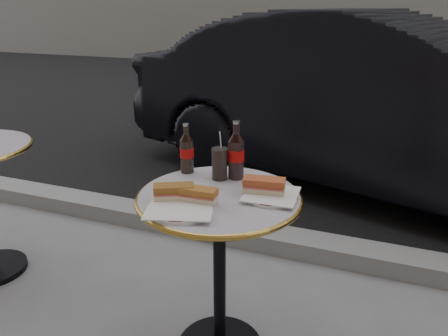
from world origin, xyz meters
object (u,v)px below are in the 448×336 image
(bistro_table, at_px, (220,278))
(parked_car, at_px, (381,103))
(plate_right, at_px, (271,196))
(cola_bottle_right, at_px, (236,150))
(cola_bottle_left, at_px, (187,148))
(plate_left, at_px, (181,208))
(cola_glass, at_px, (219,164))

(bistro_table, relative_size, parked_car, 0.18)
(plate_right, relative_size, cola_bottle_right, 0.84)
(plate_right, distance_m, parked_car, 2.14)
(plate_right, bearing_deg, cola_bottle_left, 162.50)
(plate_left, height_order, parked_car, parked_car)
(cola_bottle_left, height_order, parked_car, parked_car)
(plate_left, bearing_deg, plate_right, 38.79)
(cola_bottle_left, xyz_separation_m, parked_car, (0.70, 2.00, -0.16))
(bistro_table, relative_size, cola_bottle_left, 3.49)
(cola_bottle_right, height_order, cola_glass, cola_bottle_right)
(bistro_table, distance_m, cola_bottle_right, 0.52)
(plate_right, bearing_deg, plate_left, -141.21)
(bistro_table, relative_size, cola_bottle_right, 3.07)
(parked_car, bearing_deg, cola_bottle_left, 176.95)
(plate_right, bearing_deg, bistro_table, -166.82)
(plate_left, xyz_separation_m, cola_bottle_left, (-0.14, 0.34, 0.10))
(cola_bottle_left, bearing_deg, plate_right, -17.50)
(parked_car, bearing_deg, plate_right, -171.84)
(bistro_table, distance_m, parked_car, 2.24)
(plate_right, distance_m, cola_bottle_left, 0.43)
(bistro_table, bearing_deg, cola_bottle_left, 141.23)
(cola_bottle_left, bearing_deg, plate_left, -68.11)
(bistro_table, relative_size, plate_left, 3.10)
(bistro_table, height_order, cola_bottle_left, cola_bottle_left)
(bistro_table, height_order, cola_glass, cola_glass)
(bistro_table, xyz_separation_m, parked_car, (0.49, 2.16, 0.31))
(cola_glass, bearing_deg, plate_left, -93.79)
(plate_left, bearing_deg, bistro_table, 65.70)
(cola_bottle_left, distance_m, parked_car, 2.12)
(plate_right, bearing_deg, cola_bottle_right, 143.87)
(cola_bottle_right, relative_size, parked_car, 0.06)
(plate_left, relative_size, cola_bottle_right, 0.99)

